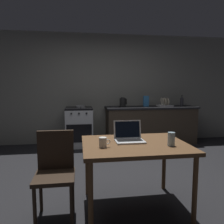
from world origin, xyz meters
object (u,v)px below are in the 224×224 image
Objects in this scene: frying_pan at (81,106)px; cereal_box at (146,101)px; stove_oven at (79,127)px; dish_rack at (165,104)px; drinking_glass at (171,139)px; electric_kettle at (123,102)px; coffee_mug at (103,142)px; dining_table at (135,150)px; laptop at (129,137)px; bottle at (182,101)px; chair at (55,168)px.

cereal_box reaches higher than frying_pan.
cereal_box is (1.58, 0.02, 0.57)m from stove_oven.
drinking_glass is at bearing -110.74° from dish_rack.
stove_oven is 4.01× the size of electric_kettle.
drinking_glass reaches higher than coffee_mug.
laptop is at bearing 114.78° from dining_table.
frying_pan is at bearing -179.14° from dish_rack.
frying_pan is 2.81m from coffee_mug.
dish_rack reaches higher than laptop.
dish_rack is at bearing 0.00° from electric_kettle.
dish_rack is at bearing 0.86° from frying_pan.
frying_pan is at bearing 94.00° from coffee_mug.
bottle is at bearing 51.61° from coffee_mug.
bottle is 2.40m from frying_pan.
dish_rack is (1.80, 2.83, 0.14)m from coffee_mug.
laptop is (0.56, -2.62, 0.35)m from stove_oven.
bottle is 0.66× the size of frying_pan.
dining_table is 0.40m from coffee_mug.
electric_kettle is 0.65× the size of dish_rack.
chair is (-0.85, -0.01, -0.16)m from dining_table.
bottle is 1.04× the size of cereal_box.
dining_table is 3.32× the size of dish_rack.
dining_table is 2.76m from frying_pan.
frying_pan is (-0.97, -0.03, -0.08)m from electric_kettle.
coffee_mug is 0.71m from drinking_glass.
dining_table is at bearing -98.59° from electric_kettle.
stove_oven is 2.70m from laptop.
electric_kettle is at bearing -177.98° from cereal_box.
dish_rack is (-0.41, 0.05, -0.08)m from bottle.
drinking_glass is at bearing -24.55° from dining_table.
cereal_box is (-0.87, 0.07, 0.00)m from bottle.
dish_rack is (2.00, 0.03, 0.02)m from frying_pan.
coffee_mug is at bearing -128.39° from bottle.
laptop is at bearing -99.79° from electric_kettle.
coffee_mug is 0.35× the size of dish_rack.
dining_table is 2.85× the size of frying_pan.
dish_rack is (2.29, 2.73, 0.42)m from chair.
electric_kettle reaches higher than drinking_glass.
electric_kettle reaches higher than dish_rack.
dining_table is at bearing -109.67° from cereal_box.
bottle reaches higher than electric_kettle.
chair is 3.52× the size of cereal_box.
electric_kettle is at bearing 1.77° from frying_pan.
stove_oven is 2.79m from dining_table.
chair reaches higher than coffee_mug.
chair is 2.75m from frying_pan.
chair is 1.24m from drinking_glass.
laptop is 1.22× the size of bottle.
laptop reaches higher than dining_table.
dining_table is at bearing 155.45° from drinking_glass.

